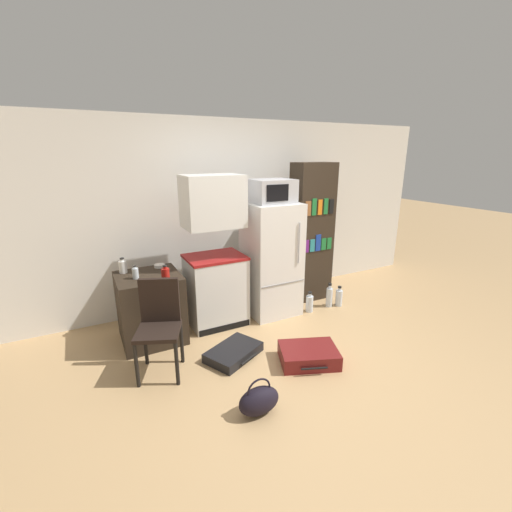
{
  "coord_description": "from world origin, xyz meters",
  "views": [
    {
      "loc": [
        -1.92,
        -2.45,
        2.09
      ],
      "look_at": [
        -0.2,
        0.85,
        0.97
      ],
      "focal_mm": 24.0,
      "sensor_mm": 36.0,
      "label": 1
    }
  ],
  "objects_px": {
    "bowl": "(159,266)",
    "handbag": "(259,400)",
    "bottle_clear_short": "(135,273)",
    "side_table": "(151,308)",
    "suitcase_small_flat": "(234,352)",
    "bottle_ketchup_red": "(165,274)",
    "water_bottle_middle": "(329,297)",
    "kitchen_hutch": "(215,259)",
    "chair": "(159,319)",
    "water_bottle_front": "(339,297)",
    "bottle_milk_white": "(123,266)",
    "bookshelf": "(311,233)",
    "suitcase_large_flat": "(308,355)",
    "microwave": "(272,191)",
    "refrigerator": "(271,259)",
    "water_bottle_back": "(310,303)"
  },
  "relations": [
    {
      "from": "bottle_clear_short",
      "to": "bowl",
      "type": "relative_size",
      "value": 1.2
    },
    {
      "from": "kitchen_hutch",
      "to": "handbag",
      "type": "relative_size",
      "value": 5.16
    },
    {
      "from": "bowl",
      "to": "handbag",
      "type": "height_order",
      "value": "bowl"
    },
    {
      "from": "refrigerator",
      "to": "water_bottle_middle",
      "type": "height_order",
      "value": "refrigerator"
    },
    {
      "from": "bookshelf",
      "to": "bottle_ketchup_red",
      "type": "bearing_deg",
      "value": -169.32
    },
    {
      "from": "water_bottle_middle",
      "to": "refrigerator",
      "type": "bearing_deg",
      "value": 162.24
    },
    {
      "from": "water_bottle_back",
      "to": "water_bottle_front",
      "type": "bearing_deg",
      "value": -4.55
    },
    {
      "from": "suitcase_large_flat",
      "to": "bottle_ketchup_red",
      "type": "bearing_deg",
      "value": 162.31
    },
    {
      "from": "side_table",
      "to": "microwave",
      "type": "height_order",
      "value": "microwave"
    },
    {
      "from": "bottle_ketchup_red",
      "to": "suitcase_large_flat",
      "type": "distance_m",
      "value": 1.73
    },
    {
      "from": "bookshelf",
      "to": "suitcase_small_flat",
      "type": "xyz_separation_m",
      "value": [
        -1.65,
        -0.94,
        -0.94
      ]
    },
    {
      "from": "microwave",
      "to": "bottle_clear_short",
      "type": "height_order",
      "value": "microwave"
    },
    {
      "from": "bookshelf",
      "to": "kitchen_hutch",
      "type": "bearing_deg",
      "value": -175.86
    },
    {
      "from": "chair",
      "to": "side_table",
      "type": "bearing_deg",
      "value": 109.93
    },
    {
      "from": "water_bottle_middle",
      "to": "bottle_clear_short",
      "type": "bearing_deg",
      "value": 175.71
    },
    {
      "from": "bottle_ketchup_red",
      "to": "water_bottle_front",
      "type": "height_order",
      "value": "bottle_ketchup_red"
    },
    {
      "from": "bookshelf",
      "to": "suitcase_large_flat",
      "type": "bearing_deg",
      "value": -125.85
    },
    {
      "from": "suitcase_small_flat",
      "to": "handbag",
      "type": "relative_size",
      "value": 1.91
    },
    {
      "from": "bookshelf",
      "to": "chair",
      "type": "height_order",
      "value": "bookshelf"
    },
    {
      "from": "suitcase_large_flat",
      "to": "suitcase_small_flat",
      "type": "relative_size",
      "value": 1.02
    },
    {
      "from": "bowl",
      "to": "side_table",
      "type": "bearing_deg",
      "value": -129.41
    },
    {
      "from": "bottle_clear_short",
      "to": "chair",
      "type": "xyz_separation_m",
      "value": [
        0.1,
        -0.58,
        -0.3
      ]
    },
    {
      "from": "side_table",
      "to": "water_bottle_middle",
      "type": "bearing_deg",
      "value": -5.8
    },
    {
      "from": "bottle_ketchup_red",
      "to": "water_bottle_back",
      "type": "distance_m",
      "value": 2.05
    },
    {
      "from": "side_table",
      "to": "suitcase_small_flat",
      "type": "bearing_deg",
      "value": -48.45
    },
    {
      "from": "chair",
      "to": "suitcase_small_flat",
      "type": "xyz_separation_m",
      "value": [
        0.72,
        -0.14,
        -0.5
      ]
    },
    {
      "from": "handbag",
      "to": "water_bottle_back",
      "type": "bearing_deg",
      "value": 42.34
    },
    {
      "from": "bottle_milk_white",
      "to": "handbag",
      "type": "height_order",
      "value": "bottle_milk_white"
    },
    {
      "from": "refrigerator",
      "to": "microwave",
      "type": "relative_size",
      "value": 2.89
    },
    {
      "from": "water_bottle_front",
      "to": "chair",
      "type": "bearing_deg",
      "value": -172.32
    },
    {
      "from": "bottle_clear_short",
      "to": "side_table",
      "type": "bearing_deg",
      "value": 22.34
    },
    {
      "from": "kitchen_hutch",
      "to": "bottle_milk_white",
      "type": "bearing_deg",
      "value": 171.43
    },
    {
      "from": "side_table",
      "to": "water_bottle_front",
      "type": "xyz_separation_m",
      "value": [
        2.54,
        -0.29,
        -0.27
      ]
    },
    {
      "from": "kitchen_hutch",
      "to": "bottle_ketchup_red",
      "type": "bearing_deg",
      "value": -155.69
    },
    {
      "from": "kitchen_hutch",
      "to": "refrigerator",
      "type": "bearing_deg",
      "value": -2.76
    },
    {
      "from": "bottle_milk_white",
      "to": "bookshelf",
      "type": "bearing_deg",
      "value": -1.05
    },
    {
      "from": "suitcase_small_flat",
      "to": "bottle_ketchup_red",
      "type": "bearing_deg",
      "value": 109.69
    },
    {
      "from": "microwave",
      "to": "chair",
      "type": "distance_m",
      "value": 2.05
    },
    {
      "from": "bookshelf",
      "to": "water_bottle_back",
      "type": "xyz_separation_m",
      "value": [
        -0.28,
        -0.41,
        -0.87
      ]
    },
    {
      "from": "refrigerator",
      "to": "bookshelf",
      "type": "xyz_separation_m",
      "value": [
        0.75,
        0.15,
        0.24
      ]
    },
    {
      "from": "side_table",
      "to": "chair",
      "type": "distance_m",
      "value": 0.65
    },
    {
      "from": "bottle_clear_short",
      "to": "bottle_ketchup_red",
      "type": "bearing_deg",
      "value": -35.61
    },
    {
      "from": "side_table",
      "to": "bowl",
      "type": "distance_m",
      "value": 0.5
    },
    {
      "from": "side_table",
      "to": "bottle_milk_white",
      "type": "bearing_deg",
      "value": 137.26
    },
    {
      "from": "refrigerator",
      "to": "suitcase_small_flat",
      "type": "relative_size",
      "value": 2.17
    },
    {
      "from": "kitchen_hutch",
      "to": "water_bottle_front",
      "type": "bearing_deg",
      "value": -11.19
    },
    {
      "from": "side_table",
      "to": "bowl",
      "type": "height_order",
      "value": "bowl"
    },
    {
      "from": "bookshelf",
      "to": "suitcase_large_flat",
      "type": "xyz_separation_m",
      "value": [
        -1.0,
        -1.39,
        -0.91
      ]
    },
    {
      "from": "water_bottle_front",
      "to": "bookshelf",
      "type": "bearing_deg",
      "value": 114.0
    },
    {
      "from": "water_bottle_front",
      "to": "handbag",
      "type": "bearing_deg",
      "value": -146.11
    }
  ]
}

